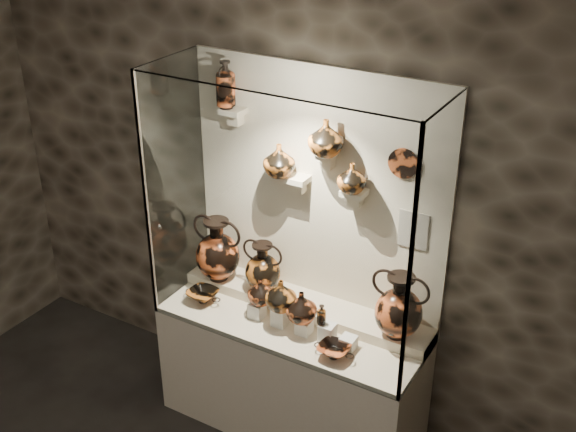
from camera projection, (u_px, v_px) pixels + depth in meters
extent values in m
cube|color=black|center=(318.00, 193.00, 4.40)|extent=(5.00, 0.02, 3.20)
cube|color=beige|center=(291.00, 377.00, 4.71)|extent=(1.70, 0.60, 0.80)
cube|color=beige|center=(291.00, 325.00, 4.52)|extent=(1.68, 0.58, 0.03)
cube|color=beige|center=(305.00, 306.00, 4.63)|extent=(1.70, 0.25, 0.10)
cube|color=beige|center=(317.00, 193.00, 4.40)|extent=(1.70, 0.03, 1.60)
cube|color=white|center=(265.00, 234.00, 3.93)|extent=(1.70, 0.01, 1.60)
cube|color=white|center=(175.00, 182.00, 4.54)|extent=(0.01, 0.60, 1.60)
cube|color=white|center=(431.00, 250.00, 3.78)|extent=(0.01, 0.60, 1.60)
cube|color=white|center=(292.00, 78.00, 3.79)|extent=(1.70, 0.60, 0.01)
cube|color=gray|center=(146.00, 200.00, 4.31)|extent=(0.02, 0.02, 1.60)
cube|color=gray|center=(409.00, 275.00, 3.56)|extent=(0.02, 0.02, 1.60)
cube|color=silver|center=(257.00, 310.00, 4.55)|extent=(0.09, 0.09, 0.10)
cube|color=silver|center=(280.00, 316.00, 4.46)|extent=(0.09, 0.09, 0.13)
cube|color=silver|center=(304.00, 327.00, 4.40)|extent=(0.09, 0.09, 0.09)
cube|color=silver|center=(328.00, 333.00, 4.32)|extent=(0.09, 0.09, 0.12)
cube|color=silver|center=(349.00, 342.00, 4.26)|extent=(0.09, 0.09, 0.08)
cube|color=beige|center=(233.00, 111.00, 4.38)|extent=(0.14, 0.12, 0.04)
cube|color=beige|center=(297.00, 179.00, 4.34)|extent=(0.14, 0.12, 0.04)
cube|color=beige|center=(328.00, 154.00, 4.16)|extent=(0.10, 0.12, 0.04)
cube|color=beige|center=(354.00, 193.00, 4.17)|extent=(0.14, 0.12, 0.04)
imported|color=#CA5526|center=(261.00, 291.00, 4.49)|extent=(0.19, 0.19, 0.17)
imported|color=#AF5C1F|center=(281.00, 295.00, 4.37)|extent=(0.23, 0.23, 0.20)
imported|color=#CA5526|center=(302.00, 307.00, 4.33)|extent=(0.23, 0.23, 0.20)
imported|color=#AF5C1F|center=(279.00, 160.00, 4.29)|extent=(0.22, 0.22, 0.20)
imported|color=#AF5C1F|center=(326.00, 138.00, 4.05)|extent=(0.22, 0.22, 0.21)
imported|color=#AF5C1F|center=(352.00, 178.00, 4.09)|extent=(0.18, 0.18, 0.18)
cylinder|color=#B54E23|center=(403.00, 163.00, 3.98)|extent=(0.18, 0.02, 0.18)
cube|color=beige|center=(413.00, 230.00, 4.13)|extent=(0.17, 0.01, 0.23)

